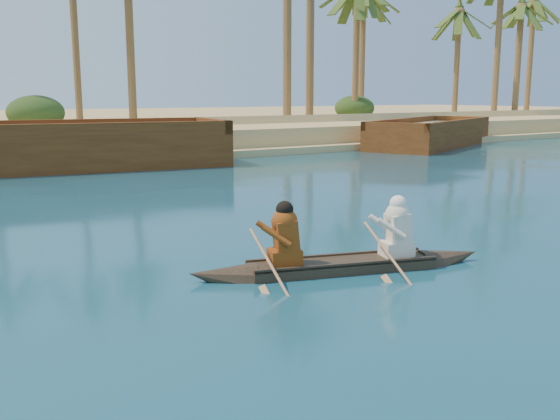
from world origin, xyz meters
TOP-DOWN VIEW (x-y plane):
  - palm_grove at (0.00, 35.00)m, footprint 110.00×14.00m
  - shrub_cluster at (0.00, 31.50)m, footprint 100.00×6.00m
  - canoe at (-1.17, 4.13)m, footprint 5.34×2.30m
  - barge_mid at (-1.32, 22.53)m, footprint 14.32×6.75m
  - barge_right at (20.10, 22.00)m, footprint 11.93×8.08m

SIDE VIEW (x-z plane):
  - canoe at x=-1.17m, z-range -0.46..1.03m
  - barge_right at x=20.10m, z-range -0.28..1.61m
  - barge_mid at x=-1.32m, z-range -0.34..1.95m
  - shrub_cluster at x=0.00m, z-range 0.00..2.40m
  - palm_grove at x=0.00m, z-range 0.00..16.00m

